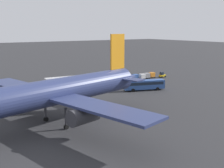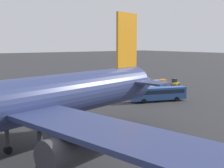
# 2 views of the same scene
# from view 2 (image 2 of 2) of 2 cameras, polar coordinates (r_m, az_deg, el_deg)

# --- Properties ---
(ground_plane) EXTENTS (600.00, 600.00, 0.00)m
(ground_plane) POSITION_cam_2_polar(r_m,az_deg,el_deg) (76.65, -8.51, -1.26)
(ground_plane) COLOR #2D2D30
(airplane) EXTENTS (53.04, 46.16, 17.04)m
(airplane) POSITION_cam_2_polar(r_m,az_deg,el_deg) (30.06, -20.70, -4.17)
(airplane) COLOR navy
(airplane) RESTS_ON ground
(shuttle_bus_near) EXTENTS (12.63, 3.99, 3.25)m
(shuttle_bus_near) POSITION_cam_2_polar(r_m,az_deg,el_deg) (66.80, -12.66, -1.09)
(shuttle_bus_near) COLOR silver
(shuttle_bus_near) RESTS_ON ground
(shuttle_bus_far) EXTENTS (12.61, 6.63, 3.08)m
(shuttle_bus_far) POSITION_cam_2_polar(r_m,az_deg,el_deg) (62.01, 9.35, -1.80)
(shuttle_bus_far) COLOR #2D5199
(shuttle_bus_far) RESTS_ON ground
(baggage_tug) EXTENTS (2.43, 1.67, 2.10)m
(baggage_tug) POSITION_cam_2_polar(r_m,az_deg,el_deg) (86.28, 12.69, 0.33)
(baggage_tug) COLOR gold
(baggage_tug) RESTS_ON ground
(worker_person) EXTENTS (0.38, 0.38, 1.74)m
(worker_person) POSITION_cam_2_polar(r_m,az_deg,el_deg) (75.99, -7.59, -0.66)
(worker_person) COLOR #1E1E2D
(worker_person) RESTS_ON ground
(cargo_cart_orange) EXTENTS (2.15, 1.87, 2.06)m
(cargo_cart_orange) POSITION_cam_2_polar(r_m,az_deg,el_deg) (84.11, 10.23, 0.37)
(cargo_cart_orange) COLOR #38383D
(cargo_cart_orange) RESTS_ON ground
(cargo_cart_grey) EXTENTS (2.15, 1.87, 2.06)m
(cargo_cart_grey) POSITION_cam_2_polar(r_m,az_deg,el_deg) (82.10, 9.03, 0.20)
(cargo_cart_grey) COLOR #38383D
(cargo_cart_grey) RESTS_ON ground
(cargo_cart_white) EXTENTS (2.15, 1.87, 2.06)m
(cargo_cart_white) POSITION_cam_2_polar(r_m,az_deg,el_deg) (79.91, 7.93, 0.01)
(cargo_cart_white) COLOR #38383D
(cargo_cart_white) RESTS_ON ground
(cargo_cart_blue) EXTENTS (2.15, 1.87, 2.06)m
(cargo_cart_blue) POSITION_cam_2_polar(r_m,az_deg,el_deg) (78.66, 6.15, -0.09)
(cargo_cart_blue) COLOR #38383D
(cargo_cart_blue) RESTS_ON ground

